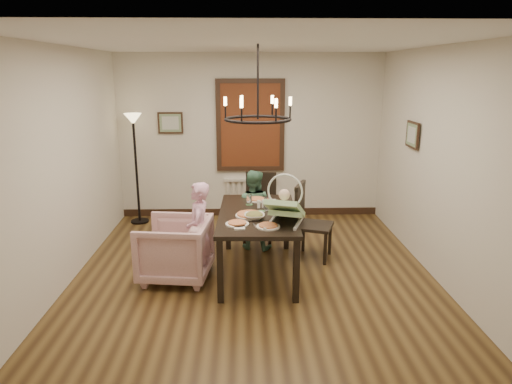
{
  "coord_description": "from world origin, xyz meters",
  "views": [
    {
      "loc": [
        -0.12,
        -5.3,
        2.51
      ],
      "look_at": [
        0.03,
        0.15,
        1.05
      ],
      "focal_mm": 32.0,
      "sensor_mm": 36.0,
      "label": 1
    }
  ],
  "objects_px": {
    "chair_right": "(314,221)",
    "floor_lamp": "(136,171)",
    "elderly_woman": "(199,240)",
    "drinking_glass": "(266,206)",
    "dining_table": "(258,219)",
    "seated_man": "(253,216)",
    "armchair": "(175,249)",
    "baby_bouncer": "(285,207)",
    "chair_far": "(259,208)"
  },
  "relations": [
    {
      "from": "chair_right",
      "to": "floor_lamp",
      "type": "xyz_separation_m",
      "value": [
        -2.74,
        1.61,
        0.37
      ]
    },
    {
      "from": "elderly_woman",
      "to": "drinking_glass",
      "type": "distance_m",
      "value": 0.93
    },
    {
      "from": "chair_right",
      "to": "elderly_woman",
      "type": "distance_m",
      "value": 1.63
    },
    {
      "from": "dining_table",
      "to": "seated_man",
      "type": "height_order",
      "value": "seated_man"
    },
    {
      "from": "dining_table",
      "to": "armchair",
      "type": "xyz_separation_m",
      "value": [
        -1.02,
        -0.15,
        -0.33
      ]
    },
    {
      "from": "chair_right",
      "to": "drinking_glass",
      "type": "bearing_deg",
      "value": 138.17
    },
    {
      "from": "elderly_woman",
      "to": "baby_bouncer",
      "type": "xyz_separation_m",
      "value": [
        1.03,
        -0.24,
        0.49
      ]
    },
    {
      "from": "elderly_woman",
      "to": "seated_man",
      "type": "distance_m",
      "value": 1.22
    },
    {
      "from": "chair_far",
      "to": "chair_right",
      "type": "relative_size",
      "value": 0.99
    },
    {
      "from": "drinking_glass",
      "to": "floor_lamp",
      "type": "bearing_deg",
      "value": 136.14
    },
    {
      "from": "dining_table",
      "to": "elderly_woman",
      "type": "distance_m",
      "value": 0.77
    },
    {
      "from": "baby_bouncer",
      "to": "drinking_glass",
      "type": "relative_size",
      "value": 4.89
    },
    {
      "from": "chair_far",
      "to": "floor_lamp",
      "type": "relative_size",
      "value": 0.58
    },
    {
      "from": "chair_far",
      "to": "elderly_woman",
      "type": "distance_m",
      "value": 1.46
    },
    {
      "from": "dining_table",
      "to": "chair_far",
      "type": "bearing_deg",
      "value": 88.55
    },
    {
      "from": "armchair",
      "to": "floor_lamp",
      "type": "relative_size",
      "value": 0.47
    },
    {
      "from": "seated_man",
      "to": "baby_bouncer",
      "type": "relative_size",
      "value": 1.58
    },
    {
      "from": "dining_table",
      "to": "armchair",
      "type": "height_order",
      "value": "dining_table"
    },
    {
      "from": "seated_man",
      "to": "drinking_glass",
      "type": "relative_size",
      "value": 7.71
    },
    {
      "from": "floor_lamp",
      "to": "elderly_woman",
      "type": "bearing_deg",
      "value": -61.04
    },
    {
      "from": "armchair",
      "to": "drinking_glass",
      "type": "height_order",
      "value": "drinking_glass"
    },
    {
      "from": "armchair",
      "to": "chair_far",
      "type": "bearing_deg",
      "value": 145.28
    },
    {
      "from": "baby_bouncer",
      "to": "floor_lamp",
      "type": "bearing_deg",
      "value": 150.23
    },
    {
      "from": "elderly_woman",
      "to": "drinking_glass",
      "type": "height_order",
      "value": "elderly_woman"
    },
    {
      "from": "seated_man",
      "to": "armchair",
      "type": "bearing_deg",
      "value": 60.64
    },
    {
      "from": "chair_far",
      "to": "chair_right",
      "type": "xyz_separation_m",
      "value": [
        0.73,
        -0.63,
        0.0
      ]
    },
    {
      "from": "seated_man",
      "to": "baby_bouncer",
      "type": "distance_m",
      "value": 1.39
    },
    {
      "from": "seated_man",
      "to": "drinking_glass",
      "type": "bearing_deg",
      "value": 116.56
    },
    {
      "from": "dining_table",
      "to": "elderly_woman",
      "type": "xyz_separation_m",
      "value": [
        -0.72,
        -0.17,
        -0.2
      ]
    },
    {
      "from": "armchair",
      "to": "floor_lamp",
      "type": "distance_m",
      "value": 2.44
    },
    {
      "from": "seated_man",
      "to": "drinking_glass",
      "type": "xyz_separation_m",
      "value": [
        0.15,
        -0.77,
        0.38
      ]
    },
    {
      "from": "chair_far",
      "to": "seated_man",
      "type": "height_order",
      "value": "chair_far"
    },
    {
      "from": "dining_table",
      "to": "chair_right",
      "type": "xyz_separation_m",
      "value": [
        0.79,
        0.44,
        -0.19
      ]
    },
    {
      "from": "chair_right",
      "to": "elderly_woman",
      "type": "relative_size",
      "value": 1.03
    },
    {
      "from": "floor_lamp",
      "to": "chair_right",
      "type": "bearing_deg",
      "value": -30.49
    },
    {
      "from": "chair_right",
      "to": "dining_table",
      "type": "bearing_deg",
      "value": 139.01
    },
    {
      "from": "armchair",
      "to": "elderly_woman",
      "type": "height_order",
      "value": "elderly_woman"
    },
    {
      "from": "seated_man",
      "to": "floor_lamp",
      "type": "distance_m",
      "value": 2.3
    },
    {
      "from": "seated_man",
      "to": "drinking_glass",
      "type": "distance_m",
      "value": 0.87
    },
    {
      "from": "elderly_woman",
      "to": "chair_right",
      "type": "bearing_deg",
      "value": 111.85
    },
    {
      "from": "armchair",
      "to": "seated_man",
      "type": "height_order",
      "value": "seated_man"
    },
    {
      "from": "chair_far",
      "to": "floor_lamp",
      "type": "bearing_deg",
      "value": 164.51
    },
    {
      "from": "dining_table",
      "to": "chair_right",
      "type": "relative_size",
      "value": 1.64
    },
    {
      "from": "dining_table",
      "to": "elderly_woman",
      "type": "bearing_deg",
      "value": -165.54
    },
    {
      "from": "chair_right",
      "to": "baby_bouncer",
      "type": "bearing_deg",
      "value": 170.22
    },
    {
      "from": "chair_right",
      "to": "drinking_glass",
      "type": "height_order",
      "value": "chair_right"
    },
    {
      "from": "chair_far",
      "to": "seated_man",
      "type": "xyz_separation_m",
      "value": [
        -0.1,
        -0.23,
        -0.04
      ]
    },
    {
      "from": "dining_table",
      "to": "armchair",
      "type": "relative_size",
      "value": 2.05
    },
    {
      "from": "baby_bouncer",
      "to": "drinking_glass",
      "type": "bearing_deg",
      "value": 129.86
    },
    {
      "from": "elderly_woman",
      "to": "seated_man",
      "type": "height_order",
      "value": "elderly_woman"
    }
  ]
}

